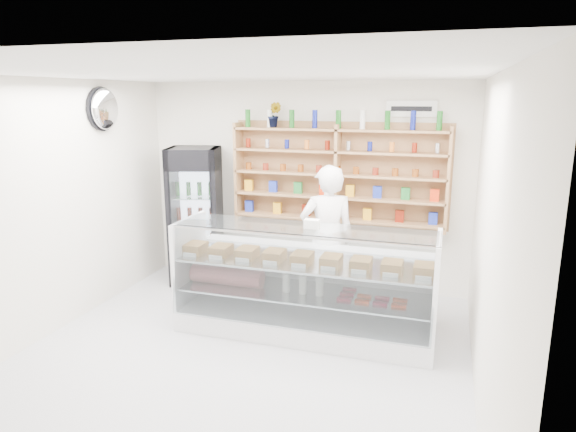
% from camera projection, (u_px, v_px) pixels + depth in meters
% --- Properties ---
extents(room, '(5.00, 5.00, 5.00)m').
position_uv_depth(room, '(231.00, 229.00, 4.76)').
color(room, '#B5B4B9').
rests_on(room, ground).
extents(display_counter, '(2.85, 0.85, 1.24)m').
position_uv_depth(display_counter, '(304.00, 304.00, 5.72)').
color(display_counter, white).
rests_on(display_counter, floor).
extents(shop_worker, '(0.78, 0.65, 1.82)m').
position_uv_depth(shop_worker, '(327.00, 240.00, 6.21)').
color(shop_worker, white).
rests_on(shop_worker, floor).
extents(drinks_cooler, '(0.85, 0.84, 1.92)m').
position_uv_depth(drinks_cooler, '(196.00, 215.00, 7.25)').
color(drinks_cooler, black).
rests_on(drinks_cooler, floor).
extents(wall_shelving, '(2.84, 0.28, 1.33)m').
position_uv_depth(wall_shelving, '(337.00, 175.00, 6.75)').
color(wall_shelving, '#AC8451').
rests_on(wall_shelving, back_wall).
extents(potted_plant, '(0.18, 0.15, 0.33)m').
position_uv_depth(potted_plant, '(274.00, 115.00, 6.83)').
color(potted_plant, '#1E6626').
rests_on(potted_plant, wall_shelving).
extents(security_mirror, '(0.15, 0.50, 0.50)m').
position_uv_depth(security_mirror, '(105.00, 109.00, 6.27)').
color(security_mirror, silver).
rests_on(security_mirror, left_wall).
extents(wall_sign, '(0.62, 0.03, 0.20)m').
position_uv_depth(wall_sign, '(411.00, 109.00, 6.41)').
color(wall_sign, white).
rests_on(wall_sign, back_wall).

